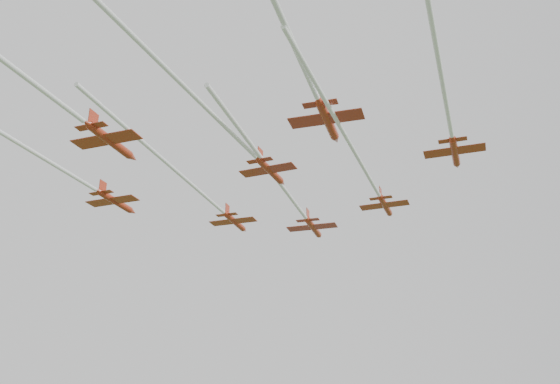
{
  "coord_description": "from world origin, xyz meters",
  "views": [
    {
      "loc": [
        -0.42,
        -91.49,
        19.62
      ],
      "look_at": [
        -5.13,
        -0.28,
        57.74
      ],
      "focal_mm": 40.0,
      "sensor_mm": 36.0,
      "label": 1
    }
  ],
  "objects_px": {
    "jet_row3_left": "(38,155)",
    "jet_row4_left": "(55,99)",
    "jet_lead": "(294,202)",
    "jet_row3_right": "(441,72)",
    "jet_row2_left": "(205,196)",
    "jet_row4_right": "(309,79)",
    "jet_row2_right": "(366,172)",
    "jet_row3_mid": "(212,113)"
  },
  "relations": [
    {
      "from": "jet_row3_mid",
      "to": "jet_row3_left",
      "type": "bearing_deg",
      "value": 179.45
    },
    {
      "from": "jet_row3_left",
      "to": "jet_row4_left",
      "type": "relative_size",
      "value": 1.32
    },
    {
      "from": "jet_row3_right",
      "to": "jet_row4_right",
      "type": "xyz_separation_m",
      "value": [
        -13.67,
        1.79,
        0.88
      ]
    },
    {
      "from": "jet_row3_right",
      "to": "jet_row4_right",
      "type": "relative_size",
      "value": 1.45
    },
    {
      "from": "jet_row4_right",
      "to": "jet_row3_left",
      "type": "bearing_deg",
      "value": 167.22
    },
    {
      "from": "jet_lead",
      "to": "jet_row3_left",
      "type": "height_order",
      "value": "jet_lead"
    },
    {
      "from": "jet_row2_right",
      "to": "jet_row3_mid",
      "type": "bearing_deg",
      "value": -126.09
    },
    {
      "from": "jet_lead",
      "to": "jet_row4_left",
      "type": "xyz_separation_m",
      "value": [
        -26.55,
        -36.34,
        -1.17
      ]
    },
    {
      "from": "jet_row4_right",
      "to": "jet_lead",
      "type": "bearing_deg",
      "value": 107.29
    },
    {
      "from": "jet_row3_left",
      "to": "jet_lead",
      "type": "bearing_deg",
      "value": 49.15
    },
    {
      "from": "jet_lead",
      "to": "jet_row4_right",
      "type": "relative_size",
      "value": 1.24
    },
    {
      "from": "jet_row3_left",
      "to": "jet_row3_right",
      "type": "xyz_separation_m",
      "value": [
        51.25,
        -20.07,
        -1.58
      ]
    },
    {
      "from": "jet_row2_left",
      "to": "jet_row4_right",
      "type": "height_order",
      "value": "jet_row2_left"
    },
    {
      "from": "jet_row2_left",
      "to": "jet_row4_right",
      "type": "relative_size",
      "value": 1.13
    },
    {
      "from": "jet_row3_left",
      "to": "jet_row4_right",
      "type": "relative_size",
      "value": 1.44
    },
    {
      "from": "jet_row3_right",
      "to": "jet_row4_left",
      "type": "bearing_deg",
      "value": -171.2
    },
    {
      "from": "jet_row4_left",
      "to": "jet_row4_right",
      "type": "xyz_separation_m",
      "value": [
        29.42,
        -3.43,
        -0.45
      ]
    },
    {
      "from": "jet_row3_right",
      "to": "jet_row2_right",
      "type": "bearing_deg",
      "value": 118.14
    },
    {
      "from": "jet_lead",
      "to": "jet_row3_right",
      "type": "height_order",
      "value": "jet_lead"
    },
    {
      "from": "jet_row2_right",
      "to": "jet_row3_right",
      "type": "distance_m",
      "value": 26.51
    },
    {
      "from": "jet_row2_right",
      "to": "jet_row4_left",
      "type": "distance_m",
      "value": 42.72
    },
    {
      "from": "jet_row2_left",
      "to": "jet_row3_left",
      "type": "relative_size",
      "value": 0.79
    },
    {
      "from": "jet_row2_left",
      "to": "jet_row3_mid",
      "type": "xyz_separation_m",
      "value": [
        4.86,
        -24.75,
        0.75
      ]
    },
    {
      "from": "jet_row3_mid",
      "to": "jet_row4_right",
      "type": "distance_m",
      "value": 15.13
    },
    {
      "from": "jet_row2_left",
      "to": "jet_row3_mid",
      "type": "height_order",
      "value": "jet_row3_mid"
    },
    {
      "from": "jet_lead",
      "to": "jet_row2_left",
      "type": "relative_size",
      "value": 1.1
    },
    {
      "from": "jet_row2_right",
      "to": "jet_row4_left",
      "type": "xyz_separation_m",
      "value": [
        -37.38,
        -20.67,
        0.81
      ]
    },
    {
      "from": "jet_row2_right",
      "to": "jet_row3_mid",
      "type": "distance_m",
      "value": 25.06
    },
    {
      "from": "jet_row3_right",
      "to": "jet_row3_left",
      "type": "bearing_deg",
      "value": 174.32
    },
    {
      "from": "jet_row2_left",
      "to": "jet_row2_right",
      "type": "bearing_deg",
      "value": -6.29
    },
    {
      "from": "jet_row3_mid",
      "to": "jet_row4_left",
      "type": "height_order",
      "value": "jet_row3_mid"
    },
    {
      "from": "jet_row3_left",
      "to": "jet_row4_right",
      "type": "distance_m",
      "value": 41.8
    },
    {
      "from": "jet_row4_left",
      "to": "jet_row4_right",
      "type": "relative_size",
      "value": 1.09
    },
    {
      "from": "jet_row4_left",
      "to": "jet_row2_left",
      "type": "bearing_deg",
      "value": 84.42
    },
    {
      "from": "jet_row3_mid",
      "to": "jet_row4_left",
      "type": "bearing_deg",
      "value": -142.72
    },
    {
      "from": "jet_row2_right",
      "to": "jet_row2_left",
      "type": "bearing_deg",
      "value": 175.64
    },
    {
      "from": "jet_row2_right",
      "to": "jet_row3_right",
      "type": "height_order",
      "value": "jet_row2_right"
    },
    {
      "from": "jet_row3_right",
      "to": "jet_row4_left",
      "type": "relative_size",
      "value": 1.33
    },
    {
      "from": "jet_row2_right",
      "to": "jet_row3_right",
      "type": "xyz_separation_m",
      "value": [
        5.71,
        -25.88,
        -0.51
      ]
    },
    {
      "from": "jet_row2_right",
      "to": "jet_row3_left",
      "type": "distance_m",
      "value": 45.93
    },
    {
      "from": "jet_row3_right",
      "to": "jet_row4_left",
      "type": "distance_m",
      "value": 43.42
    },
    {
      "from": "jet_lead",
      "to": "jet_row3_right",
      "type": "relative_size",
      "value": 0.86
    }
  ]
}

